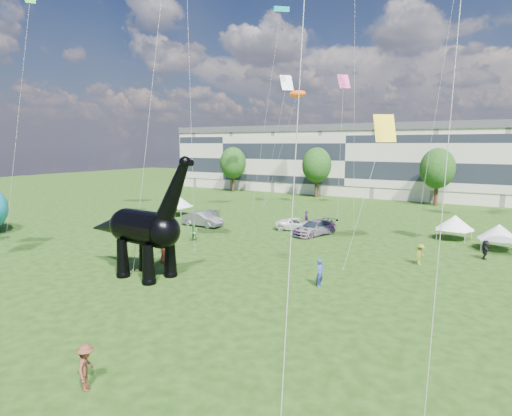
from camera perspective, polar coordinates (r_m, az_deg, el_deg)
The scene contains 14 objects.
ground at distance 27.16m, azimuth -14.70°, elevation -12.16°, with size 220.00×220.00×0.00m, color #16330C.
terrace_row at distance 83.81m, azimuth 13.09°, elevation 5.92°, with size 78.00×11.00×12.00m, color beige.
tree_far_left at distance 85.60m, azimuth -3.09°, elevation 6.37°, with size 5.20×5.20×9.44m.
tree_mid_left at distance 76.83m, azimuth 8.10°, elevation 6.06°, with size 5.20×5.20×9.44m.
tree_mid_right at distance 71.26m, azimuth 23.07°, elevation 5.28°, with size 5.20×5.20×9.44m.
dinosaur_sculpture at distance 31.74m, azimuth -15.12°, elevation -2.76°, with size 11.08×3.19×9.05m.
car_silver at distance 53.24m, azimuth -6.26°, elevation -1.00°, with size 1.69×4.19×1.43m, color silver.
car_grey at distance 50.00m, azimuth -7.17°, elevation -1.50°, with size 1.75×5.02×1.66m, color slate.
car_white at distance 47.57m, azimuth 5.59°, elevation -2.18°, with size 2.24×4.85×1.35m, color white.
car_dark at distance 45.26m, azimuth 7.84°, elevation -2.63°, with size 2.18×5.37×1.56m, color #595960.
gazebo_near at distance 44.01m, azimuth 29.64°, elevation -2.79°, with size 3.52×3.52×2.41m.
gazebo_far at distance 46.94m, azimuth 25.00°, elevation -1.76°, with size 4.01×4.01×2.48m.
gazebo_left at distance 57.73m, azimuth -10.53°, elevation 0.97°, with size 4.82×4.82×2.89m.
visitors at distance 35.54m, azimuth 5.14°, elevation -5.48°, with size 42.71×45.98×1.88m.
Camera 1 is at (18.59, -17.40, 9.46)m, focal length 30.00 mm.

